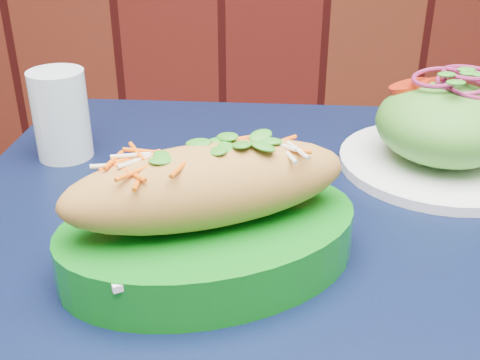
{
  "coord_description": "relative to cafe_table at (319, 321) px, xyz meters",
  "views": [
    {
      "loc": [
        0.34,
        0.7,
        1.07
      ],
      "look_at": [
        0.37,
        1.2,
        0.81
      ],
      "focal_mm": 45.0,
      "sensor_mm": 36.0,
      "label": 1
    }
  ],
  "objects": [
    {
      "name": "cafe_table",
      "position": [
        0.0,
        0.0,
        0.0
      ],
      "size": [
        0.9,
        0.9,
        0.75
      ],
      "rotation": [
        0.0,
        0.0,
        -0.13
      ],
      "color": "black",
      "rests_on": "ground"
    },
    {
      "name": "banh_mi_basket",
      "position": [
        -0.11,
        -0.02,
        0.14
      ],
      "size": [
        0.31,
        0.25,
        0.13
      ],
      "rotation": [
        0.0,
        0.0,
        0.29
      ],
      "color": "#0C7014",
      "rests_on": "cafe_table"
    },
    {
      "name": "salad_plate",
      "position": [
        0.17,
        0.17,
        0.14
      ],
      "size": [
        0.24,
        0.24,
        0.12
      ],
      "rotation": [
        0.0,
        0.0,
        0.15
      ],
      "color": "white",
      "rests_on": "cafe_table"
    },
    {
      "name": "water_glass",
      "position": [
        -0.29,
        0.23,
        0.14
      ],
      "size": [
        0.07,
        0.07,
        0.11
      ],
      "primitive_type": "cylinder",
      "color": "silver",
      "rests_on": "cafe_table"
    }
  ]
}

